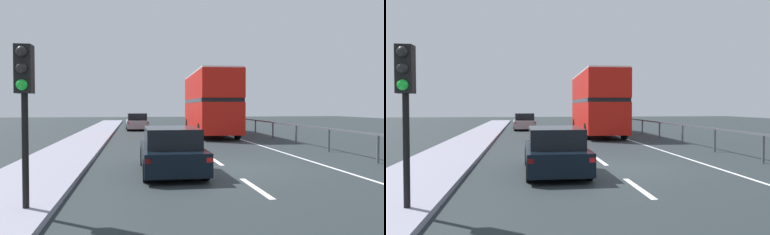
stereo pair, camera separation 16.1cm
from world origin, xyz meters
TOP-DOWN VIEW (x-y plane):
  - ground_plane at (0.00, 0.00)m, footprint 75.72×120.00m
  - near_sidewalk_kerb at (-5.77, 0.00)m, footprint 2.52×80.00m
  - lane_paint_markings at (2.13, 8.07)m, footprint 3.61×46.00m
  - bridge_side_railing at (5.63, 9.00)m, footprint 0.10×42.00m
  - double_decker_bus_red at (2.31, 14.50)m, footprint 2.97×10.93m
  - hatchback_car_near at (-1.88, -0.51)m, footprint 1.83×4.39m
  - traffic_signal_pole at (-5.00, -4.79)m, footprint 0.30×0.42m
  - sedan_car_ahead at (-2.76, 20.81)m, footprint 1.94×4.22m

SIDE VIEW (x-z plane):
  - ground_plane at x=0.00m, z-range -0.10..0.00m
  - lane_paint_markings at x=2.13m, z-range 0.00..0.01m
  - near_sidewalk_kerb at x=-5.77m, z-range 0.00..0.14m
  - hatchback_car_near at x=-1.88m, z-range -0.03..1.36m
  - sedan_car_ahead at x=-2.76m, z-range -0.03..1.40m
  - bridge_side_railing at x=5.63m, z-range 0.33..1.39m
  - double_decker_bus_red at x=2.31m, z-range 0.15..4.51m
  - traffic_signal_pole at x=-5.00m, z-range 0.90..3.94m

